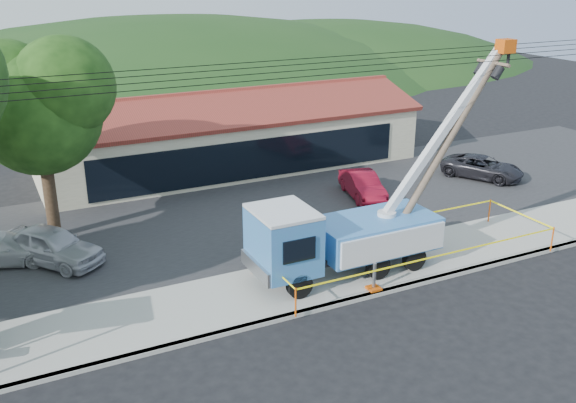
{
  "coord_description": "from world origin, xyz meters",
  "views": [
    {
      "loc": [
        -9.36,
        -15.37,
        11.56
      ],
      "look_at": [
        0.71,
        5.0,
        3.14
      ],
      "focal_mm": 40.0,
      "sensor_mm": 36.0,
      "label": 1
    }
  ],
  "objects_px": {
    "leaning_pole": "(446,145)",
    "car_red": "(362,199)",
    "car_silver": "(54,265)",
    "car_dark": "(481,179)",
    "utility_truck": "(341,234)",
    "car_white": "(5,265)"
  },
  "relations": [
    {
      "from": "utility_truck",
      "to": "car_white",
      "type": "xyz_separation_m",
      "value": [
        -11.82,
        6.92,
        -1.79
      ]
    },
    {
      "from": "utility_truck",
      "to": "car_red",
      "type": "bearing_deg",
      "value": 51.85
    },
    {
      "from": "car_silver",
      "to": "car_dark",
      "type": "bearing_deg",
      "value": -36.53
    },
    {
      "from": "car_dark",
      "to": "car_red",
      "type": "bearing_deg",
      "value": 148.94
    },
    {
      "from": "car_white",
      "to": "car_dark",
      "type": "bearing_deg",
      "value": -71.46
    },
    {
      "from": "utility_truck",
      "to": "car_dark",
      "type": "distance_m",
      "value": 15.19
    },
    {
      "from": "car_silver",
      "to": "car_dark",
      "type": "relative_size",
      "value": 1.0
    },
    {
      "from": "leaning_pole",
      "to": "car_dark",
      "type": "relative_size",
      "value": 1.9
    },
    {
      "from": "utility_truck",
      "to": "car_white",
      "type": "relative_size",
      "value": 2.57
    },
    {
      "from": "car_silver",
      "to": "car_red",
      "type": "distance_m",
      "value": 15.6
    },
    {
      "from": "car_dark",
      "to": "utility_truck",
      "type": "bearing_deg",
      "value": 177.75
    },
    {
      "from": "car_red",
      "to": "leaning_pole",
      "type": "bearing_deg",
      "value": -83.96
    },
    {
      "from": "utility_truck",
      "to": "car_dark",
      "type": "height_order",
      "value": "utility_truck"
    },
    {
      "from": "utility_truck",
      "to": "car_dark",
      "type": "relative_size",
      "value": 2.48
    },
    {
      "from": "car_white",
      "to": "utility_truck",
      "type": "bearing_deg",
      "value": -101.61
    },
    {
      "from": "utility_truck",
      "to": "car_dark",
      "type": "bearing_deg",
      "value": 26.93
    },
    {
      "from": "utility_truck",
      "to": "car_silver",
      "type": "distance_m",
      "value": 11.8
    },
    {
      "from": "utility_truck",
      "to": "car_dark",
      "type": "xyz_separation_m",
      "value": [
        13.45,
        6.83,
        -1.79
      ]
    },
    {
      "from": "car_silver",
      "to": "car_white",
      "type": "bearing_deg",
      "value": 115.32
    },
    {
      "from": "car_red",
      "to": "car_dark",
      "type": "distance_m",
      "value": 7.89
    },
    {
      "from": "car_silver",
      "to": "leaning_pole",
      "type": "bearing_deg",
      "value": -61.06
    },
    {
      "from": "leaning_pole",
      "to": "car_red",
      "type": "height_order",
      "value": "leaning_pole"
    }
  ]
}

